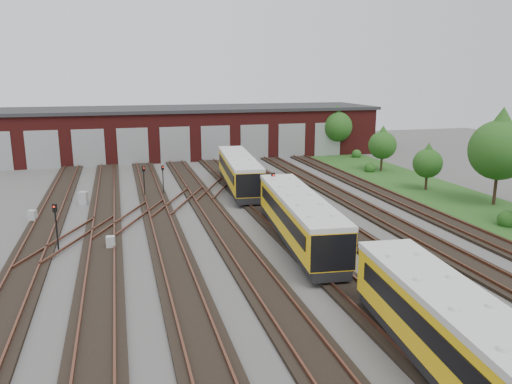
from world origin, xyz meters
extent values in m
plane|color=#4D4947|center=(0.00, 0.00, 0.00)|extent=(120.00, 120.00, 0.00)
cube|color=black|center=(-14.00, 0.00, 0.09)|extent=(2.40, 70.00, 0.18)
cube|color=brown|center=(-14.72, 0.00, 0.26)|extent=(0.10, 70.00, 0.15)
cube|color=brown|center=(-13.28, 0.00, 0.26)|extent=(0.10, 70.00, 0.15)
cube|color=black|center=(-10.00, 0.00, 0.09)|extent=(2.40, 70.00, 0.18)
cube|color=brown|center=(-10.72, 0.00, 0.26)|extent=(0.10, 70.00, 0.15)
cube|color=brown|center=(-9.28, 0.00, 0.26)|extent=(0.10, 70.00, 0.15)
cube|color=black|center=(-6.00, 0.00, 0.09)|extent=(2.40, 70.00, 0.18)
cube|color=brown|center=(-6.72, 0.00, 0.26)|extent=(0.10, 70.00, 0.15)
cube|color=brown|center=(-5.28, 0.00, 0.26)|extent=(0.10, 70.00, 0.15)
cube|color=black|center=(-2.00, 0.00, 0.09)|extent=(2.40, 70.00, 0.18)
cube|color=brown|center=(-2.72, 0.00, 0.26)|extent=(0.10, 70.00, 0.15)
cube|color=brown|center=(-1.28, 0.00, 0.26)|extent=(0.10, 70.00, 0.15)
cube|color=black|center=(2.00, 0.00, 0.09)|extent=(2.40, 70.00, 0.18)
cube|color=brown|center=(1.28, 0.00, 0.26)|extent=(0.10, 70.00, 0.15)
cube|color=brown|center=(2.72, 0.00, 0.26)|extent=(0.10, 70.00, 0.15)
cube|color=black|center=(6.00, 0.00, 0.09)|extent=(2.40, 70.00, 0.18)
cube|color=brown|center=(5.28, 0.00, 0.26)|extent=(0.10, 70.00, 0.15)
cube|color=brown|center=(6.72, 0.00, 0.26)|extent=(0.10, 70.00, 0.15)
cube|color=black|center=(10.00, 0.00, 0.09)|extent=(2.40, 70.00, 0.18)
cube|color=brown|center=(9.28, 0.00, 0.26)|extent=(0.10, 70.00, 0.15)
cube|color=brown|center=(10.72, 0.00, 0.26)|extent=(0.10, 70.00, 0.15)
cube|color=black|center=(14.00, 0.00, 0.09)|extent=(2.40, 70.00, 0.18)
cube|color=brown|center=(13.28, 0.00, 0.26)|extent=(0.10, 70.00, 0.15)
cube|color=brown|center=(14.72, 0.00, 0.26)|extent=(0.10, 70.00, 0.15)
cube|color=brown|center=(-8.00, 10.00, 0.26)|extent=(5.40, 9.62, 0.15)
cube|color=brown|center=(-4.00, 14.00, 0.26)|extent=(5.40, 9.62, 0.15)
cube|color=brown|center=(0.00, 18.00, 0.26)|extent=(5.40, 9.62, 0.15)
cube|color=brown|center=(-12.00, 6.00, 0.26)|extent=(5.40, 9.62, 0.15)
cube|color=brown|center=(4.00, 22.00, 0.26)|extent=(5.40, 9.62, 0.15)
cube|color=#541615|center=(0.00, 40.00, 3.00)|extent=(50.00, 12.00, 6.00)
cube|color=#2A2A2C|center=(0.00, 40.00, 6.15)|extent=(51.00, 12.50, 0.40)
cube|color=gray|center=(-17.00, 33.98, 2.20)|extent=(3.60, 0.12, 4.40)
cube|color=gray|center=(-12.00, 33.98, 2.20)|extent=(3.60, 0.12, 4.40)
cube|color=gray|center=(-7.00, 33.98, 2.20)|extent=(3.60, 0.12, 4.40)
cube|color=gray|center=(-2.00, 33.98, 2.20)|extent=(3.60, 0.12, 4.40)
cube|color=gray|center=(3.00, 33.98, 2.20)|extent=(3.60, 0.12, 4.40)
cube|color=gray|center=(8.00, 33.98, 2.20)|extent=(3.60, 0.12, 4.40)
cube|color=gray|center=(13.00, 33.98, 2.20)|extent=(3.60, 0.12, 4.40)
cube|color=gray|center=(18.00, 33.98, 2.20)|extent=(3.60, 0.12, 4.40)
cube|color=#204617|center=(19.00, 10.00, 0.03)|extent=(8.00, 55.00, 0.05)
cube|color=black|center=(2.00, -14.38, 0.61)|extent=(3.54, 13.95, 0.55)
cube|color=#EDA00C|center=(2.00, -14.38, 1.89)|extent=(3.82, 13.98, 2.02)
cube|color=silver|center=(2.00, -14.38, 3.04)|extent=(3.91, 13.99, 0.28)
cube|color=black|center=(0.79, -14.26, 2.12)|extent=(1.32, 12.09, 0.78)
cube|color=black|center=(3.21, -14.51, 2.12)|extent=(1.32, 12.09, 0.78)
cube|color=black|center=(2.00, 1.62, 0.61)|extent=(3.54, 13.95, 0.55)
cube|color=#EDA00C|center=(2.00, 1.62, 1.89)|extent=(3.82, 13.98, 2.02)
cube|color=silver|center=(2.00, 1.62, 3.04)|extent=(3.91, 13.99, 0.28)
cube|color=black|center=(0.79, 1.74, 2.12)|extent=(1.32, 12.09, 0.78)
cube|color=black|center=(3.21, 1.49, 2.12)|extent=(1.32, 12.09, 0.78)
cube|color=black|center=(2.00, 17.62, 0.61)|extent=(3.54, 13.95, 0.55)
cube|color=#EDA00C|center=(2.00, 17.62, 1.89)|extent=(3.82, 13.98, 2.02)
cube|color=silver|center=(2.00, 17.62, 3.04)|extent=(3.91, 13.99, 0.28)
cube|color=black|center=(0.79, 17.74, 2.12)|extent=(1.32, 12.09, 0.78)
cube|color=black|center=(3.21, 17.49, 2.12)|extent=(1.32, 12.09, 0.78)
cylinder|color=black|center=(-12.61, 4.64, 1.20)|extent=(0.10, 0.10, 2.41)
cube|color=black|center=(-12.61, 4.64, 2.65)|extent=(0.28, 0.21, 0.49)
sphere|color=red|center=(-12.61, 4.54, 2.75)|extent=(0.12, 0.12, 0.12)
cylinder|color=black|center=(-6.70, 16.71, 1.18)|extent=(0.09, 0.09, 2.35)
cube|color=black|center=(-6.70, 16.71, 2.58)|extent=(0.26, 0.21, 0.45)
sphere|color=red|center=(-6.70, 16.62, 2.67)|extent=(0.11, 0.11, 0.11)
cylinder|color=black|center=(-5.00, 17.48, 1.12)|extent=(0.09, 0.09, 2.24)
cube|color=black|center=(-5.00, 17.48, 2.46)|extent=(0.24, 0.19, 0.43)
sphere|color=red|center=(-5.00, 17.39, 2.54)|extent=(0.10, 0.10, 0.10)
cylinder|color=black|center=(2.27, 7.88, 1.46)|extent=(0.10, 0.10, 2.92)
cube|color=black|center=(2.27, 7.88, 3.18)|extent=(0.28, 0.19, 0.52)
sphere|color=red|center=(2.27, 7.78, 3.28)|extent=(0.13, 0.13, 0.13)
cube|color=#A5A7AA|center=(-15.00, 11.34, 0.45)|extent=(0.67, 0.62, 0.91)
cube|color=#A5A7AA|center=(-11.73, 15.75, 0.55)|extent=(0.79, 0.72, 1.09)
cube|color=#A5A7AA|center=(-9.48, 3.73, 0.43)|extent=(0.56, 0.48, 0.87)
cube|color=#A5A7AA|center=(2.77, 15.60, 0.45)|extent=(0.66, 0.60, 0.91)
cube|color=#A5A7AA|center=(3.45, 9.91, 0.57)|extent=(0.69, 0.57, 1.13)
cylinder|color=#372118|center=(19.50, 34.43, 1.04)|extent=(0.24, 0.24, 2.07)
sphere|color=#1B4C15|center=(19.50, 34.43, 3.80)|extent=(4.03, 4.03, 4.03)
cone|color=#1B4C15|center=(19.50, 34.43, 5.24)|extent=(3.46, 3.46, 2.88)
cylinder|color=#372118|center=(19.55, 22.46, 0.79)|extent=(0.24, 0.24, 1.59)
sphere|color=#1B4C15|center=(19.55, 22.46, 2.91)|extent=(3.09, 3.09, 3.09)
cone|color=#1B4C15|center=(19.55, 22.46, 4.01)|extent=(2.65, 2.65, 2.21)
cylinder|color=#372118|center=(21.00, 6.53, 1.25)|extent=(0.26, 0.26, 2.50)
sphere|color=#1B4C15|center=(21.00, 6.53, 4.58)|extent=(4.86, 4.86, 4.86)
cone|color=#1B4C15|center=(21.00, 6.53, 6.32)|extent=(4.17, 4.17, 3.47)
cylinder|color=#372118|center=(18.78, 12.80, 0.69)|extent=(0.23, 0.23, 1.39)
sphere|color=#1B4C15|center=(18.78, 12.80, 2.55)|extent=(2.70, 2.70, 2.70)
cone|color=#1B4C15|center=(18.78, 12.80, 3.51)|extent=(2.31, 2.31, 1.93)
sphere|color=#1B4C15|center=(17.66, 1.30, 0.68)|extent=(1.36, 1.36, 1.36)
sphere|color=#1B4C15|center=(18.06, 22.29, 0.61)|extent=(1.22, 1.22, 1.22)
sphere|color=#1B4C15|center=(21.19, 31.76, 0.61)|extent=(1.23, 1.23, 1.23)
camera|label=1|loc=(-8.66, -26.68, 10.49)|focal=35.00mm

